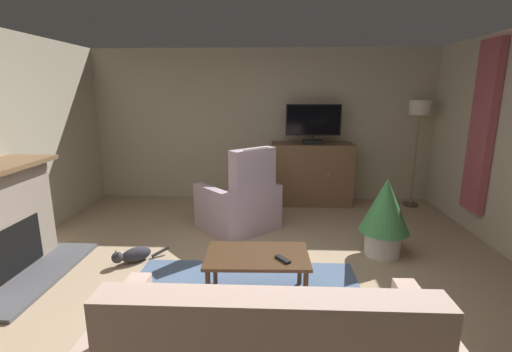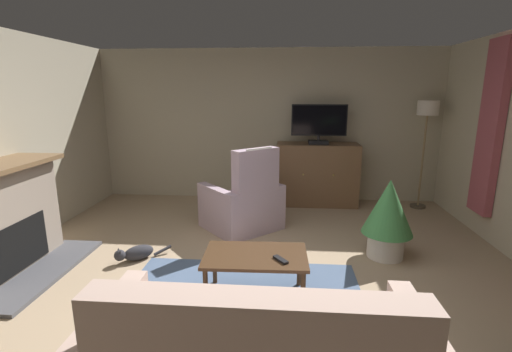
# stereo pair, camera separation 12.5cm
# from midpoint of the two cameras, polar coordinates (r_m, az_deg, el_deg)

# --- Properties ---
(ground_plane) EXTENTS (6.48, 7.14, 0.04)m
(ground_plane) POSITION_cam_midpoint_polar(r_m,az_deg,el_deg) (3.67, 0.20, -18.46)
(ground_plane) COLOR tan
(wall_back) EXTENTS (6.48, 0.10, 2.61)m
(wall_back) POSITION_cam_midpoint_polar(r_m,az_deg,el_deg) (6.47, 2.49, 7.89)
(wall_back) COLOR #B2A88E
(wall_back) RESTS_ON ground_plane
(curtain_panel_far) EXTENTS (0.10, 0.44, 2.20)m
(curtain_panel_far) POSITION_cam_midpoint_polar(r_m,az_deg,el_deg) (5.51, 33.45, 6.17)
(curtain_panel_far) COLOR #A34C56
(rug_central) EXTENTS (2.29, 2.00, 0.01)m
(rug_central) POSITION_cam_midpoint_polar(r_m,az_deg,el_deg) (3.39, -1.69, -20.87)
(rug_central) COLOR slate
(rug_central) RESTS_ON ground_plane
(fireplace) EXTENTS (0.94, 1.57, 1.17)m
(fireplace) POSITION_cam_midpoint_polar(r_m,az_deg,el_deg) (4.64, -34.66, -6.07)
(fireplace) COLOR #4C4C51
(fireplace) RESTS_ON ground_plane
(tv_cabinet) EXTENTS (1.36, 0.55, 1.05)m
(tv_cabinet) POSITION_cam_midpoint_polar(r_m,az_deg,el_deg) (6.27, 10.07, 0.08)
(tv_cabinet) COLOR #4A3523
(tv_cabinet) RESTS_ON ground_plane
(television) EXTENTS (0.90, 0.20, 0.65)m
(television) POSITION_cam_midpoint_polar(r_m,az_deg,el_deg) (6.08, 10.45, 8.17)
(television) COLOR black
(television) RESTS_ON tv_cabinet
(coffee_table) EXTENTS (0.96, 0.61, 0.44)m
(coffee_table) POSITION_cam_midpoint_polar(r_m,az_deg,el_deg) (3.43, 0.98, -12.97)
(coffee_table) COLOR #422B19
(coffee_table) RESTS_ON ground_plane
(tv_remote) EXTENTS (0.14, 0.17, 0.02)m
(tv_remote) POSITION_cam_midpoint_polar(r_m,az_deg,el_deg) (3.30, 5.00, -12.95)
(tv_remote) COLOR black
(tv_remote) RESTS_ON coffee_table
(armchair_in_far_corner) EXTENTS (1.26, 1.25, 1.20)m
(armchair_in_far_corner) POSITION_cam_midpoint_polar(r_m,az_deg,el_deg) (5.09, -1.23, -4.47)
(armchair_in_far_corner) COLOR #AD93A3
(armchair_in_far_corner) RESTS_ON ground_plane
(potted_plant_small_fern_corner) EXTENTS (0.58, 0.58, 0.93)m
(potted_plant_small_fern_corner) POSITION_cam_midpoint_polar(r_m,az_deg,el_deg) (4.48, 20.78, -5.63)
(potted_plant_small_fern_corner) COLOR beige
(potted_plant_small_fern_corner) RESTS_ON ground_plane
(cat) EXTENTS (0.55, 0.44, 0.19)m
(cat) POSITION_cam_midpoint_polar(r_m,az_deg,el_deg) (4.47, -17.52, -11.45)
(cat) COLOR #2D2D33
(cat) RESTS_ON ground_plane
(floor_lamp) EXTENTS (0.32, 0.32, 1.76)m
(floor_lamp) POSITION_cam_midpoint_polar(r_m,az_deg,el_deg) (6.46, 25.75, 7.95)
(floor_lamp) COLOR #4C4233
(floor_lamp) RESTS_ON ground_plane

